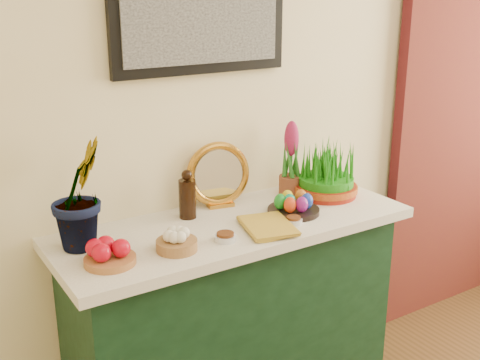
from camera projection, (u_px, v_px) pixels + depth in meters
name	position (u px, v px, depth m)	size (l,w,h in m)	color
sideboard	(233.00, 326.00, 2.47)	(1.30, 0.45, 0.85)	#13361E
tablecloth	(233.00, 226.00, 2.33)	(1.40, 0.55, 0.04)	white
hyacinth_green	(78.00, 177.00, 2.02)	(0.25, 0.22, 0.51)	#277222
apple_bowl	(110.00, 254.00, 1.95)	(0.19, 0.19, 0.09)	#A26234
garlic_basket	(177.00, 241.00, 2.05)	(0.15, 0.15, 0.08)	#A57542
vinegar_cruet	(187.00, 197.00, 2.33)	(0.07, 0.07, 0.20)	black
mirror	(218.00, 175.00, 2.44)	(0.28, 0.11, 0.27)	#C4882D
book	(245.00, 228.00, 2.21)	(0.16, 0.23, 0.03)	gold
spice_dish_left	(225.00, 237.00, 2.14)	(0.08, 0.08, 0.03)	silver
spice_dish_right	(294.00, 220.00, 2.29)	(0.07, 0.07, 0.03)	silver
egg_plate	(294.00, 205.00, 2.39)	(0.23, 0.23, 0.09)	black
hyacinth_pink	(291.00, 162.00, 2.58)	(0.10, 0.10, 0.32)	brown
wheatgrass_sabzeh	(326.00, 174.00, 2.57)	(0.27, 0.27, 0.22)	maroon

